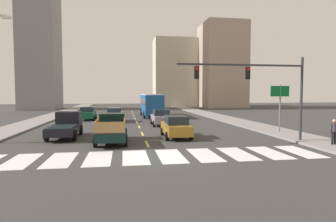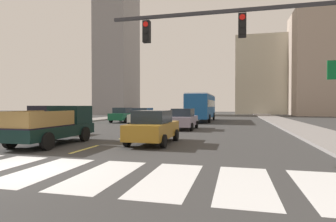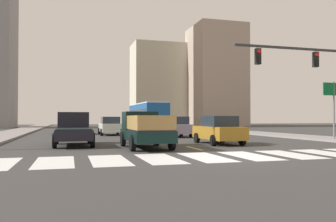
{
  "view_description": "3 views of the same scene",
  "coord_description": "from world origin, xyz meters",
  "px_view_note": "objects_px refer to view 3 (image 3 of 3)",
  "views": [
    {
      "loc": [
        -1.61,
        -15.63,
        3.51
      ],
      "look_at": [
        2.98,
        13.8,
        1.63
      ],
      "focal_mm": 30.86,
      "sensor_mm": 36.0,
      "label": 1
    },
    {
      "loc": [
        6.62,
        -7.2,
        1.99
      ],
      "look_at": [
        2.45,
        9.8,
        1.62
      ],
      "focal_mm": 29.55,
      "sensor_mm": 36.0,
      "label": 2
    },
    {
      "loc": [
        -6.32,
        -13.25,
        1.59
      ],
      "look_at": [
        1.18,
        13.34,
        2.16
      ],
      "focal_mm": 37.29,
      "sensor_mm": 36.0,
      "label": 3
    }
  ],
  "objects_px": {
    "sedan_near_left": "(110,126)",
    "sedan_far": "(71,125)",
    "direction_sign_green": "(334,98)",
    "sedan_near_right": "(176,127)",
    "pickup_stakebed": "(144,130)",
    "pickup_dark": "(73,129)",
    "traffic_signal_gantry": "(333,72)",
    "city_bus": "(147,115)",
    "sedan_mid": "(219,130)"
  },
  "relations": [
    {
      "from": "sedan_near_right",
      "to": "traffic_signal_gantry",
      "type": "xyz_separation_m",
      "value": [
        5.55,
        -12.07,
        3.34
      ]
    },
    {
      "from": "pickup_dark",
      "to": "direction_sign_green",
      "type": "xyz_separation_m",
      "value": [
        17.77,
        -0.86,
        2.11
      ]
    },
    {
      "from": "pickup_dark",
      "to": "pickup_stakebed",
      "type": "bearing_deg",
      "value": -37.67
    },
    {
      "from": "sedan_near_left",
      "to": "direction_sign_green",
      "type": "distance_m",
      "value": 19.14
    },
    {
      "from": "sedan_far",
      "to": "sedan_near_right",
      "type": "bearing_deg",
      "value": -43.51
    },
    {
      "from": "pickup_dark",
      "to": "city_bus",
      "type": "height_order",
      "value": "city_bus"
    },
    {
      "from": "sedan_near_left",
      "to": "direction_sign_green",
      "type": "relative_size",
      "value": 1.05
    },
    {
      "from": "traffic_signal_gantry",
      "to": "sedan_near_right",
      "type": "bearing_deg",
      "value": 114.69
    },
    {
      "from": "sedan_far",
      "to": "direction_sign_green",
      "type": "xyz_separation_m",
      "value": [
        17.83,
        -15.5,
        2.17
      ]
    },
    {
      "from": "sedan_far",
      "to": "city_bus",
      "type": "bearing_deg",
      "value": 23.76
    },
    {
      "from": "pickup_dark",
      "to": "sedan_near_left",
      "type": "distance_m",
      "value": 12.15
    },
    {
      "from": "pickup_dark",
      "to": "direction_sign_green",
      "type": "bearing_deg",
      "value": -2.8
    },
    {
      "from": "city_bus",
      "to": "sedan_near_left",
      "type": "xyz_separation_m",
      "value": [
        -5.15,
        -7.15,
        -1.09
      ]
    },
    {
      "from": "sedan_near_right",
      "to": "direction_sign_green",
      "type": "relative_size",
      "value": 1.05
    },
    {
      "from": "sedan_near_left",
      "to": "sedan_far",
      "type": "relative_size",
      "value": 1.0
    },
    {
      "from": "sedan_near_right",
      "to": "direction_sign_green",
      "type": "bearing_deg",
      "value": -38.38
    },
    {
      "from": "sedan_near_right",
      "to": "sedan_near_left",
      "type": "distance_m",
      "value": 6.87
    },
    {
      "from": "sedan_near_right",
      "to": "sedan_near_left",
      "type": "height_order",
      "value": "same"
    },
    {
      "from": "sedan_far",
      "to": "pickup_stakebed",
      "type": "bearing_deg",
      "value": -79.85
    },
    {
      "from": "traffic_signal_gantry",
      "to": "city_bus",
      "type": "bearing_deg",
      "value": 102.93
    },
    {
      "from": "sedan_near_right",
      "to": "sedan_far",
      "type": "distance_m",
      "value": 11.48
    },
    {
      "from": "sedan_near_left",
      "to": "sedan_far",
      "type": "xyz_separation_m",
      "value": [
        -3.5,
        2.99,
        0.0
      ]
    },
    {
      "from": "direction_sign_green",
      "to": "pickup_dark",
      "type": "bearing_deg",
      "value": 177.23
    },
    {
      "from": "city_bus",
      "to": "traffic_signal_gantry",
      "type": "distance_m",
      "value": 24.57
    },
    {
      "from": "city_bus",
      "to": "sedan_mid",
      "type": "bearing_deg",
      "value": -88.16
    },
    {
      "from": "direction_sign_green",
      "to": "pickup_stakebed",
      "type": "bearing_deg",
      "value": -172.04
    },
    {
      "from": "pickup_stakebed",
      "to": "sedan_far",
      "type": "relative_size",
      "value": 1.18
    },
    {
      "from": "traffic_signal_gantry",
      "to": "pickup_dark",
      "type": "bearing_deg",
      "value": 160.27
    },
    {
      "from": "sedan_mid",
      "to": "sedan_far",
      "type": "xyz_separation_m",
      "value": [
        -8.63,
        16.31,
        0.0
      ]
    },
    {
      "from": "pickup_stakebed",
      "to": "sedan_far",
      "type": "xyz_separation_m",
      "value": [
        -3.73,
        17.47,
        -0.08
      ]
    },
    {
      "from": "pickup_stakebed",
      "to": "sedan_near_left",
      "type": "relative_size",
      "value": 1.18
    },
    {
      "from": "pickup_stakebed",
      "to": "sedan_mid",
      "type": "relative_size",
      "value": 1.18
    },
    {
      "from": "city_bus",
      "to": "sedan_far",
      "type": "distance_m",
      "value": 9.67
    },
    {
      "from": "sedan_far",
      "to": "pickup_dark",
      "type": "bearing_deg",
      "value": -91.67
    },
    {
      "from": "city_bus",
      "to": "traffic_signal_gantry",
      "type": "bearing_deg",
      "value": -75.17
    },
    {
      "from": "sedan_near_left",
      "to": "sedan_far",
      "type": "distance_m",
      "value": 4.61
    },
    {
      "from": "sedan_near_left",
      "to": "traffic_signal_gantry",
      "type": "bearing_deg",
      "value": -55.16
    },
    {
      "from": "pickup_dark",
      "to": "traffic_signal_gantry",
      "type": "distance_m",
      "value": 15.31
    },
    {
      "from": "sedan_mid",
      "to": "traffic_signal_gantry",
      "type": "xyz_separation_m",
      "value": [
        5.5,
        -3.38,
        3.34
      ]
    },
    {
      "from": "direction_sign_green",
      "to": "city_bus",
      "type": "bearing_deg",
      "value": 115.02
    },
    {
      "from": "sedan_near_right",
      "to": "sedan_far",
      "type": "xyz_separation_m",
      "value": [
        -8.58,
        7.62,
        0.0
      ]
    },
    {
      "from": "pickup_stakebed",
      "to": "sedan_near_left",
      "type": "distance_m",
      "value": 14.48
    },
    {
      "from": "sedan_near_left",
      "to": "sedan_near_right",
      "type": "bearing_deg",
      "value": -39.97
    },
    {
      "from": "traffic_signal_gantry",
      "to": "sedan_near_left",
      "type": "bearing_deg",
      "value": 122.48
    },
    {
      "from": "pickup_stakebed",
      "to": "sedan_far",
      "type": "distance_m",
      "value": 17.87
    },
    {
      "from": "pickup_dark",
      "to": "sedan_near_right",
      "type": "bearing_deg",
      "value": 39.43
    },
    {
      "from": "pickup_stakebed",
      "to": "traffic_signal_gantry",
      "type": "xyz_separation_m",
      "value": [
        10.4,
        -2.22,
        3.27
      ]
    },
    {
      "from": "sedan_near_left",
      "to": "pickup_stakebed",
      "type": "bearing_deg",
      "value": -86.74
    },
    {
      "from": "direction_sign_green",
      "to": "sedan_far",
      "type": "bearing_deg",
      "value": 139.0
    },
    {
      "from": "pickup_dark",
      "to": "sedan_mid",
      "type": "relative_size",
      "value": 1.18
    }
  ]
}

